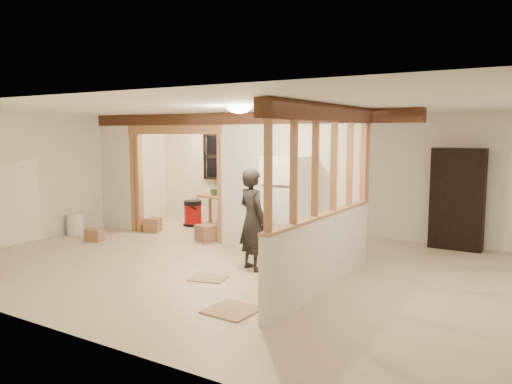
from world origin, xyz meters
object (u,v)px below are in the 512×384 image
Objects in this scene: woman at (252,220)px; bookshelf at (457,199)px; refrigerator at (288,208)px; shop_vac at (193,213)px; work_table at (222,211)px.

bookshelf reaches higher than woman.
refrigerator is 3.65m from shop_vac.
work_table is (-2.54, 2.74, -0.44)m from woman.
refrigerator is at bearing -135.74° from bookshelf.
shop_vac is at bearing -172.75° from bookshelf.
bookshelf is (2.29, 2.23, 0.06)m from refrigerator.
refrigerator is at bearing -22.52° from work_table.
bookshelf is (5.56, 0.71, 0.63)m from shop_vac.
bookshelf reaches higher than work_table.
work_table is 1.87× the size of shop_vac.
bookshelf is at bearing 44.26° from refrigerator.
woman is at bearing -98.77° from refrigerator.
work_table reaches higher than shop_vac.
work_table is at bearing -23.05° from woman.
woman is at bearing -127.86° from bookshelf.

